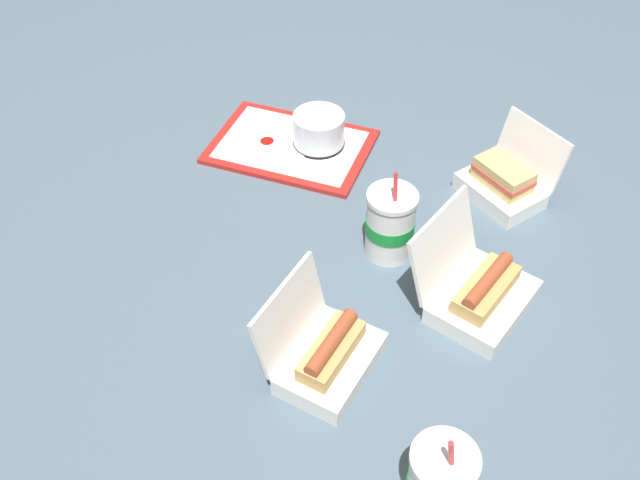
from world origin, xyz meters
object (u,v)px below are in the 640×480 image
Objects in this scene: ketchup_cup at (267,145)px; clamshell_sandwich_corner at (504,181)px; food_tray at (291,146)px; clamshell_hotdog_back at (479,291)px; cake_container at (319,131)px; clamshell_hotdog_right at (326,354)px; soda_cup_right at (390,224)px; plastic_fork at (269,125)px.

ketchup_cup is 0.55m from clamshell_sandwich_corner.
food_tray is 0.62m from clamshell_hotdog_back.
cake_container is 0.44m from clamshell_sandwich_corner.
clamshell_sandwich_corner is at bearing 12.26° from food_tray.
food_tray is 10.41× the size of ketchup_cup.
clamshell_hotdog_right is at bearing -56.45° from cake_container.
soda_cup_right is at bearing 169.46° from clamshell_hotdog_back.
clamshell_hotdog_back is at bearing -34.68° from plastic_fork.
soda_cup_right is at bearing -18.45° from ketchup_cup.
clamshell_hotdog_right reaches higher than clamshell_sandwich_corner.
clamshell_hotdog_back reaches higher than clamshell_sandwich_corner.
clamshell_hotdog_back is 1.02× the size of soda_cup_right.
clamshell_sandwich_corner is at bearing 9.10° from cake_container.
cake_container is at bearing 144.75° from soda_cup_right.
clamshell_sandwich_corner is 1.04× the size of soda_cup_right.
plastic_fork is at bearing 133.28° from clamshell_hotdog_right.
food_tray is 1.89× the size of clamshell_sandwich_corner.
ketchup_cup reaches higher than food_tray.
food_tray is 3.79× the size of plastic_fork.
ketchup_cup reaches higher than plastic_fork.
clamshell_sandwich_corner is at bearing -6.55° from plastic_fork.
plastic_fork is 0.59m from clamshell_sandwich_corner.
clamshell_hotdog_right is at bearing -60.69° from plastic_fork.
food_tray is 0.09m from plastic_fork.
ketchup_cup is at bearing -137.67° from cake_container.
clamshell_hotdog_back is at bearing -76.16° from clamshell_sandwich_corner.
clamshell_sandwich_corner is 0.32m from soda_cup_right.
soda_cup_right is (-0.05, 0.31, 0.04)m from clamshell_hotdog_right.
ketchup_cup is at bearing 164.25° from clamshell_hotdog_back.
cake_container is 0.63× the size of clamshell_hotdog_right.
cake_container is 0.64m from clamshell_hotdog_right.
cake_container is 0.56× the size of clamshell_sandwich_corner.
food_tray is 3.34× the size of cake_container.
plastic_fork is at bearing -177.80° from cake_container.
clamshell_hotdog_back reaches higher than clamshell_hotdog_right.
food_tray is at bearing 159.21° from clamshell_hotdog_back.
plastic_fork is 0.71m from clamshell_hotdog_back.
cake_container is 0.58m from clamshell_hotdog_back.
food_tray is 0.41m from soda_cup_right.
cake_container is at bearing 42.33° from ketchup_cup.
plastic_fork is at bearing 159.29° from clamshell_hotdog_back.
clamshell_sandwich_corner is 1.12× the size of clamshell_hotdog_right.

